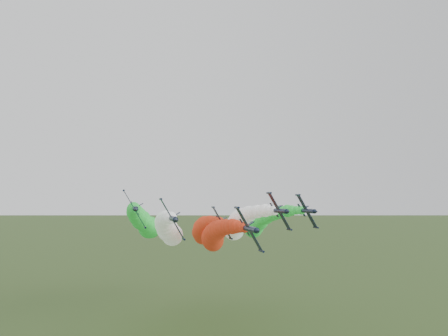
{
  "coord_description": "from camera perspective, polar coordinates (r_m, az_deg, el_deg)",
  "views": [
    {
      "loc": [
        -24.09,
        -94.21,
        41.66
      ],
      "look_at": [
        -1.62,
        -1.86,
        48.0
      ],
      "focal_mm": 35.0,
      "sensor_mm": 36.0,
      "label": 1
    }
  ],
  "objects": [
    {
      "name": "jet_lead",
      "position": [
        130.63,
        -1.25,
        -8.88
      ],
      "size": [
        14.56,
        78.88,
        16.72
      ],
      "rotation": [
        0.0,
        1.04,
        0.0
      ],
      "color": "black",
      "rests_on": "ground"
    },
    {
      "name": "jet_inner_right",
      "position": [
        144.87,
        1.81,
        -7.26
      ],
      "size": [
        15.06,
        79.37,
        17.21
      ],
      "rotation": [
        0.0,
        1.04,
        0.0
      ],
      "color": "black",
      "rests_on": "ground"
    },
    {
      "name": "jet_trail",
      "position": [
        160.63,
        -2.8,
        -8.12
      ],
      "size": [
        14.85,
        79.17,
        17.01
      ],
      "rotation": [
        0.0,
        1.04,
        0.0
      ],
      "color": "black",
      "rests_on": "ground"
    },
    {
      "name": "jet_outer_right",
      "position": [
        156.98,
        4.62,
        -7.14
      ],
      "size": [
        14.81,
        79.12,
        16.96
      ],
      "rotation": [
        0.0,
        1.04,
        0.0
      ],
      "color": "black",
      "rests_on": "ground"
    },
    {
      "name": "jet_inner_left",
      "position": [
        137.64,
        -7.31,
        -7.93
      ],
      "size": [
        14.93,
        79.24,
        17.08
      ],
      "rotation": [
        0.0,
        1.04,
        0.0
      ],
      "color": "black",
      "rests_on": "ground"
    },
    {
      "name": "jet_outer_left",
      "position": [
        146.12,
        -10.39,
        -6.99
      ],
      "size": [
        14.69,
        79.01,
        16.85
      ],
      "rotation": [
        0.0,
        1.04,
        0.0
      ],
      "color": "black",
      "rests_on": "ground"
    }
  ]
}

